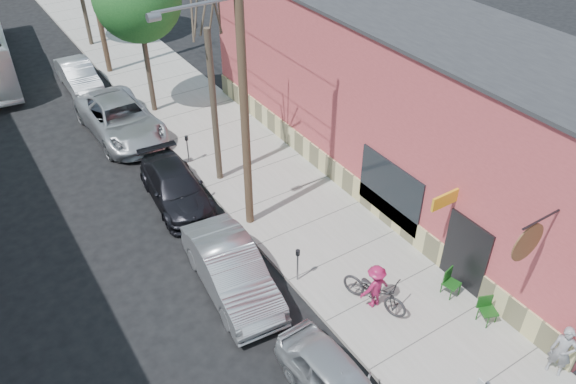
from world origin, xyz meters
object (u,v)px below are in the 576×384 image
patio_chair_a (452,284)px  car_0 (336,380)px  car_2 (176,187)px  parking_meter_near (298,260)px  parking_meter_far (187,145)px  car_1 (232,271)px  utility_pole_near (241,88)px  car_3 (121,119)px  cyclist (375,286)px  patio_chair_b (488,311)px  patron_grey (562,351)px  car_4 (79,76)px  tree_bare (214,109)px

patio_chair_a → car_0: 5.12m
car_2 → parking_meter_near: bearing=-71.5°
parking_meter_far → car_1: car_1 is taller
utility_pole_near → patio_chair_a: 8.76m
car_0 → car_2: 9.99m
patio_chair_a → car_0: (-5.05, -0.85, 0.06)m
car_3 → car_1: bearing=-93.4°
car_3 → cyclist: bearing=-80.1°
patio_chair_b → parking_meter_far: bearing=128.5°
patron_grey → car_1: 9.43m
cyclist → car_1: cyclist is taller
car_2 → car_0: bearing=-84.9°
car_1 → car_2: size_ratio=1.05×
parking_meter_near → car_0: 4.19m
utility_pole_near → patron_grey: bearing=-69.4°
car_1 → patron_grey: bearing=-47.3°
car_2 → car_4: (-0.21, 11.74, 0.03)m
tree_bare → patio_chair_b: 11.58m
tree_bare → car_0: bearing=-101.0°
cyclist → tree_bare: bearing=-80.9°
utility_pole_near → car_3: bearing=100.5°
tree_bare → patio_chair_b: (3.14, -10.83, -2.62)m
patio_chair_a → cyclist: bearing=143.7°
car_3 → car_0: bearing=-91.3°
parking_meter_far → cyclist: size_ratio=0.82×
tree_bare → cyclist: (0.80, -8.52, -2.30)m
car_3 → parking_meter_far: bearing=-70.8°
parking_meter_far → car_2: parking_meter_far is taller
tree_bare → car_3: bearing=109.7°
car_1 → car_3: 11.11m
parking_meter_near → car_2: bearing=103.4°
parking_meter_near → car_0: bearing=-110.3°
patron_grey → car_0: patron_grey is taller
cyclist → parking_meter_near: bearing=-53.7°
utility_pole_near → cyclist: bearing=-77.6°
patio_chair_b → cyclist: bearing=157.5°
patio_chair_b → car_0: 5.17m
parking_meter_far → parking_meter_near: bearing=-90.0°
parking_meter_far → utility_pole_near: bearing=-88.3°
patron_grey → car_1: patron_grey is taller
parking_meter_near → car_2: size_ratio=0.27×
car_0 → car_3: 15.91m
patio_chair_b → car_4: bearing=125.6°
tree_bare → car_1: (-2.40, -5.52, -2.42)m
car_0 → patron_grey: bearing=-29.1°
patio_chair_a → patron_grey: bearing=-98.8°
tree_bare → patron_grey: 13.61m
parking_meter_near → parking_meter_far: size_ratio=1.00×
parking_meter_far → car_4: (-1.66, 9.71, -0.29)m
parking_meter_far → patio_chair_b: size_ratio=1.41×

